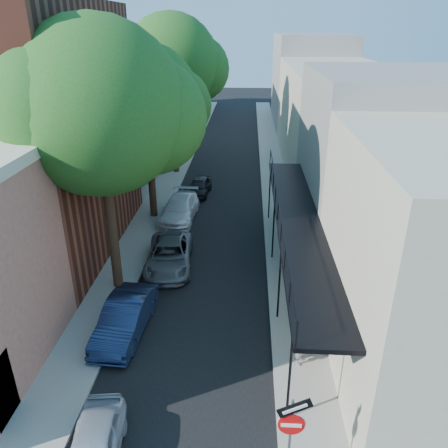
# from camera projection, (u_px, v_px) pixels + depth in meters

# --- Properties ---
(road_surface) EXTENTS (6.00, 64.00, 0.01)m
(road_surface) POSITION_uv_depth(u_px,v_px,m) (225.00, 163.00, 37.92)
(road_surface) COLOR black
(road_surface) RESTS_ON ground
(sidewalk_left) EXTENTS (2.00, 64.00, 0.12)m
(sidewalk_left) POSITION_uv_depth(u_px,v_px,m) (180.00, 161.00, 38.10)
(sidewalk_left) COLOR gray
(sidewalk_left) RESTS_ON ground
(sidewalk_right) EXTENTS (2.00, 64.00, 0.12)m
(sidewalk_right) POSITION_uv_depth(u_px,v_px,m) (271.00, 163.00, 37.69)
(sidewalk_right) COLOR gray
(sidewalk_right) RESTS_ON ground
(buildings_left) EXTENTS (10.10, 59.10, 12.00)m
(buildings_left) POSITION_uv_depth(u_px,v_px,m) (110.00, 106.00, 35.23)
(buildings_left) COLOR tan
(buildings_left) RESTS_ON ground
(buildings_right) EXTENTS (9.80, 55.00, 10.00)m
(buildings_right) POSITION_uv_depth(u_px,v_px,m) (336.00, 113.00, 35.16)
(buildings_right) COLOR #BFB59D
(buildings_right) RESTS_ON ground
(sign_post) EXTENTS (0.89, 0.17, 2.99)m
(sign_post) POSITION_uv_depth(u_px,v_px,m) (291.00, 427.00, 10.56)
(sign_post) COLOR #595B60
(sign_post) RESTS_ON ground
(oak_near) EXTENTS (7.48, 6.80, 11.42)m
(oak_near) POSITION_uv_depth(u_px,v_px,m) (112.00, 111.00, 16.90)
(oak_near) COLOR #302013
(oak_near) RESTS_ON ground
(oak_mid) EXTENTS (6.60, 6.00, 10.20)m
(oak_mid) POSITION_uv_depth(u_px,v_px,m) (153.00, 100.00, 24.48)
(oak_mid) COLOR #302013
(oak_mid) RESTS_ON ground
(oak_far) EXTENTS (7.70, 7.00, 11.90)m
(oak_far) POSITION_uv_depth(u_px,v_px,m) (178.00, 64.00, 32.18)
(oak_far) COLOR #302013
(oak_far) RESTS_ON ground
(parked_car_b) EXTENTS (1.77, 4.31, 1.39)m
(parked_car_b) POSITION_uv_depth(u_px,v_px,m) (125.00, 318.00, 16.68)
(parked_car_b) COLOR #142140
(parked_car_b) RESTS_ON ground
(parked_car_c) EXTENTS (2.52, 4.80, 1.29)m
(parked_car_c) POSITION_uv_depth(u_px,v_px,m) (169.00, 255.00, 21.35)
(parked_car_c) COLOR slate
(parked_car_c) RESTS_ON ground
(parked_car_d) EXTENTS (2.15, 4.81, 1.37)m
(parked_car_d) POSITION_uv_depth(u_px,v_px,m) (180.00, 209.00, 26.63)
(parked_car_d) COLOR white
(parked_car_d) RESTS_ON ground
(parked_car_e) EXTENTS (1.66, 3.53, 1.17)m
(parked_car_e) POSITION_uv_depth(u_px,v_px,m) (199.00, 186.00, 30.61)
(parked_car_e) COLOR black
(parked_car_e) RESTS_ON ground
(pedestrian) EXTENTS (0.57, 0.70, 1.66)m
(pedestrian) POSITION_uv_depth(u_px,v_px,m) (301.00, 343.00, 14.98)
(pedestrian) COLOR slate
(pedestrian) RESTS_ON sidewalk_right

